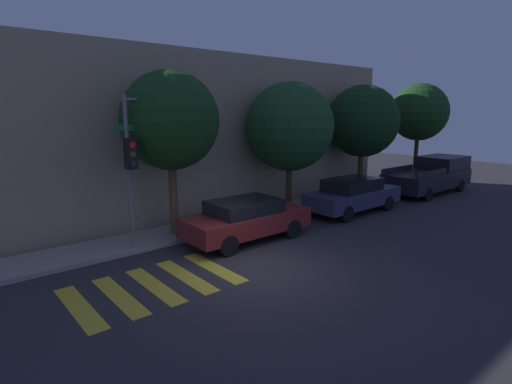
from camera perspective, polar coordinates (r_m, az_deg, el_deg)
The scene contains 12 objects.
ground_plane at distance 11.19m, azimuth -0.11°, elevation -10.91°, with size 60.00×60.00×0.00m, color #2D2B30.
sidewalk at distance 14.38m, azimuth -10.74°, elevation -5.67°, with size 26.00×1.83×0.14m, color gray.
building_row at distance 17.69m, azimuth -18.09°, elevation 7.75°, with size 26.00×6.00×6.56m, color gray.
crosswalk at distance 10.52m, azimuth -14.33°, elevation -12.80°, with size 4.02×2.60×0.00m.
traffic_light_pole at distance 12.40m, azimuth -16.22°, elevation 6.28°, with size 1.99×0.56×4.75m.
sedan_near_corner at distance 13.31m, azimuth -1.43°, elevation -3.84°, with size 4.37×1.82×1.40m.
sedan_middle at distance 17.42m, azimuth 13.67°, elevation -0.37°, with size 4.60×1.76×1.48m.
pickup_truck at distance 23.14m, azimuth 23.73°, elevation 2.22°, with size 5.73×2.12×1.85m.
tree_near_corner at distance 13.50m, azimuth -12.16°, elevation 9.88°, with size 3.24×3.24×5.58m.
tree_midblock at distance 16.80m, azimuth 4.82°, elevation 9.25°, with size 3.67×3.67×5.46m.
tree_far_end at distance 20.68m, azimuth 15.00°, elevation 9.73°, with size 3.54×3.54×5.54m.
tree_behind_truck at distance 25.31m, azimuth 22.28°, elevation 10.49°, with size 3.27×3.27×5.84m.
Camera 1 is at (-6.64, -7.94, 4.27)m, focal length 28.00 mm.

